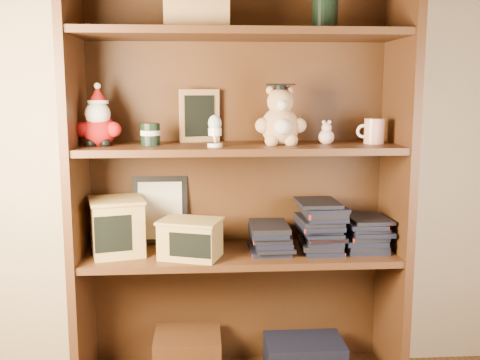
% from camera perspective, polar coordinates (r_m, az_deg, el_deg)
% --- Properties ---
extents(bookcase, '(1.20, 0.35, 1.60)m').
position_cam_1_polar(bookcase, '(2.10, -0.17, -0.89)').
color(bookcase, '#482814').
rests_on(bookcase, ground).
extents(shelf_lower, '(1.14, 0.33, 0.02)m').
position_cam_1_polar(shelf_lower, '(2.11, 0.00, -7.59)').
color(shelf_lower, '#482814').
rests_on(shelf_lower, ground).
extents(shelf_upper, '(1.14, 0.33, 0.02)m').
position_cam_1_polar(shelf_upper, '(2.03, 0.00, 3.27)').
color(shelf_upper, '#482814').
rests_on(shelf_upper, ground).
extents(santa_plush, '(0.16, 0.12, 0.23)m').
position_cam_1_polar(santa_plush, '(2.05, -14.18, 5.71)').
color(santa_plush, '#A50F0F').
rests_on(santa_plush, shelf_upper).
extents(teachers_tin, '(0.07, 0.07, 0.08)m').
position_cam_1_polar(teachers_tin, '(2.03, -9.09, 4.64)').
color(teachers_tin, black).
rests_on(teachers_tin, shelf_upper).
extents(chalkboard_plaque, '(0.15, 0.11, 0.20)m').
position_cam_1_polar(chalkboard_plaque, '(2.13, -4.14, 6.43)').
color(chalkboard_plaque, '#9E7547').
rests_on(chalkboard_plaque, shelf_upper).
extents(egg_cup, '(0.05, 0.05, 0.11)m').
position_cam_1_polar(egg_cup, '(1.95, -2.57, 5.13)').
color(egg_cup, white).
rests_on(egg_cup, shelf_upper).
extents(grad_teddy_bear, '(0.18, 0.16, 0.22)m').
position_cam_1_polar(grad_teddy_bear, '(2.03, 4.12, 6.01)').
color(grad_teddy_bear, tan).
rests_on(grad_teddy_bear, shelf_upper).
extents(pink_figurine, '(0.06, 0.06, 0.09)m').
position_cam_1_polar(pink_figurine, '(2.07, 8.77, 4.57)').
color(pink_figurine, beige).
rests_on(pink_figurine, shelf_upper).
extents(teacher_mug, '(0.10, 0.07, 0.09)m').
position_cam_1_polar(teacher_mug, '(2.12, 13.42, 4.85)').
color(teacher_mug, silver).
rests_on(teacher_mug, shelf_upper).
extents(certificate_frame, '(0.21, 0.05, 0.26)m').
position_cam_1_polar(certificate_frame, '(2.21, -8.10, -3.04)').
color(certificate_frame, black).
rests_on(certificate_frame, shelf_lower).
extents(treats_box, '(0.23, 0.23, 0.21)m').
position_cam_1_polar(treats_box, '(2.10, -12.39, -4.60)').
color(treats_box, '#B38F49').
rests_on(treats_box, shelf_lower).
extents(pencils_box, '(0.25, 0.21, 0.14)m').
position_cam_1_polar(pencils_box, '(2.02, -5.06, -5.93)').
color(pencils_box, '#B38F49').
rests_on(pencils_box, shelf_lower).
extents(book_stack_left, '(0.14, 0.20, 0.10)m').
position_cam_1_polar(book_stack_left, '(2.10, 3.01, -5.94)').
color(book_stack_left, black).
rests_on(book_stack_left, shelf_lower).
extents(book_stack_mid, '(0.14, 0.20, 0.19)m').
position_cam_1_polar(book_stack_mid, '(2.12, 8.20, -4.55)').
color(book_stack_mid, black).
rests_on(book_stack_mid, shelf_lower).
extents(book_stack_right, '(0.14, 0.20, 0.13)m').
position_cam_1_polar(book_stack_right, '(2.17, 12.61, -5.23)').
color(book_stack_right, black).
rests_on(book_stack_right, shelf_lower).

